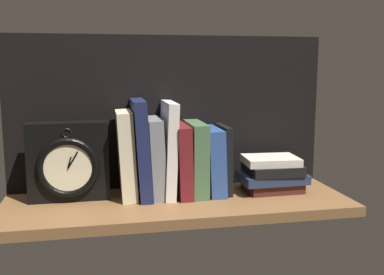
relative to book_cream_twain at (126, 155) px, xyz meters
The scene contains 12 objects.
ground_plane 18.29cm from the book_cream_twain, 22.80° to the right, with size 86.78×29.12×2.50cm, color brown.
back_panel 18.02cm from the book_cream_twain, 35.08° to the left, with size 86.78×1.20×41.60cm, color black.
book_cream_twain is the anchor object (origin of this frame).
book_navy_bierce 4.05cm from the book_cream_twain, ahead, with size 3.14×15.74×25.04cm, color #192147.
book_gray_chess 7.50cm from the book_cream_twain, ahead, with size 3.54×14.08×20.26cm, color gray.
book_white_catcher 10.87cm from the book_cream_twain, ahead, with size 2.64×15.19×24.39cm, color silver.
book_maroon_dawkins 14.26cm from the book_cream_twain, ahead, with size 3.39×16.27×18.47cm, color maroon.
book_green_romantic 18.20cm from the book_cream_twain, ahead, with size 4.00×15.36×18.91cm, color #476B44.
book_blue_modern 22.63cm from the book_cream_twain, ahead, with size 4.13×14.67×17.31cm, color #2D4C8E.
book_black_skeptic 25.78cm from the book_cream_twain, ahead, with size 1.66×12.10×17.93cm, color black.
framed_clock 14.36cm from the book_cream_twain, behind, with size 19.72×7.11×19.72cm.
book_stack_side 39.18cm from the book_cream_twain, ahead, with size 17.66×12.05×9.43cm.
Camera 1 is at (-18.22, -107.00, 33.59)cm, focal length 41.69 mm.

